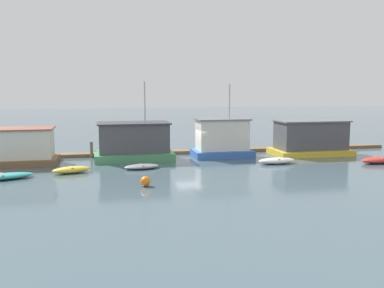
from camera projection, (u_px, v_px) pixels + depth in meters
ground_plane at (190, 158)px, 38.55m from camera, size 200.00×200.00×0.00m
dock_walkway at (183, 152)px, 41.40m from camera, size 42.40×1.43×0.30m
houseboat_brown at (14, 147)px, 35.16m from camera, size 6.83×3.94×3.01m
houseboat_green at (134, 142)px, 37.61m from camera, size 6.81×4.18×6.84m
houseboat_blue at (222, 139)px, 39.17m from camera, size 5.38×3.38×6.62m
houseboat_yellow at (311, 138)px, 40.39m from camera, size 7.24×4.03×3.26m
dinghy_teal at (2, 177)px, 29.40m from camera, size 4.37×2.54×0.43m
dinghy_yellow at (71, 170)px, 31.66m from camera, size 2.98×1.76×0.50m
dinghy_grey at (142, 167)px, 33.34m from camera, size 2.91×1.70×0.36m
dinghy_white at (277, 161)px, 35.58m from camera, size 3.25×1.32×0.51m
dinghy_red at (379, 160)px, 35.82m from camera, size 3.37×1.55×0.53m
mooring_post_near_left at (92, 150)px, 38.60m from camera, size 0.26×0.26×1.47m
mooring_post_near_right at (230, 147)px, 41.32m from camera, size 0.29×0.29×1.20m
mooring_post_far_right at (321, 141)px, 43.25m from camera, size 0.22×0.22×1.86m
buoy_orange at (145, 181)px, 27.40m from camera, size 0.66×0.66×0.66m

